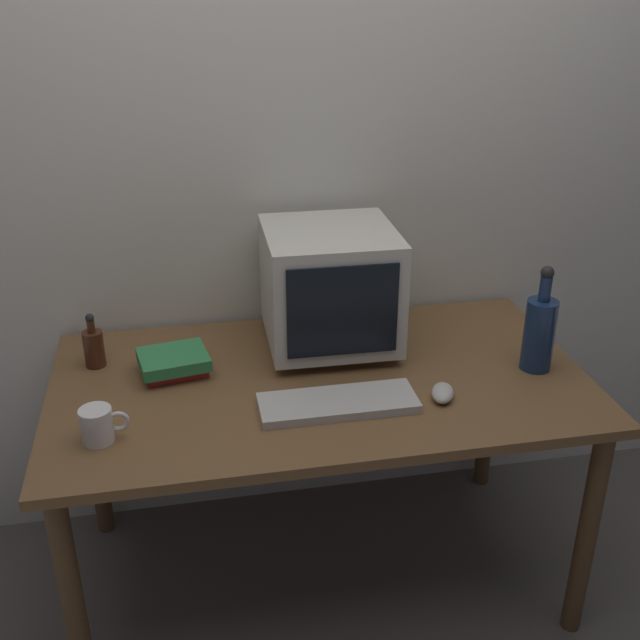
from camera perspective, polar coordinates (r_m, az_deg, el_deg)
ground_plane at (r=2.62m, az=0.00°, el=-18.33°), size 6.00×6.00×0.00m
back_wall at (r=2.42m, az=-2.19°, el=12.03°), size 4.00×0.08×2.50m
desk at (r=2.22m, az=0.00°, el=-6.17°), size 1.51×0.83×0.73m
crt_monitor at (r=2.27m, az=0.74°, el=2.47°), size 0.39×0.39×0.37m
keyboard at (r=2.03m, az=1.35°, el=-6.22°), size 0.42×0.15×0.02m
computer_mouse at (r=2.09m, az=9.13°, el=-5.39°), size 0.09×0.11×0.04m
bottle_tall at (r=2.26m, az=16.06°, el=-0.81°), size 0.09×0.09×0.32m
bottle_short at (r=2.30m, az=-16.54°, el=-1.93°), size 0.06×0.06×0.17m
book_stack at (r=2.22m, az=-10.84°, el=-3.16°), size 0.21×0.19×0.06m
mug at (r=1.96m, az=-16.24°, el=-7.53°), size 0.12×0.08×0.09m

